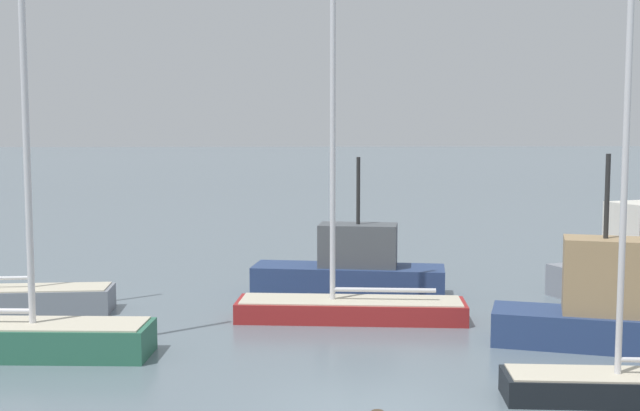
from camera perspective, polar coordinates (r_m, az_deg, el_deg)
The scene contains 7 objects.
ground_plane at distance 17.24m, azimuth 3.29°, elevation -14.63°, with size 600.00×600.00×0.00m, color slate.
sailboat_0 at distance 22.50m, azimuth -21.42°, elevation -8.52°, with size 7.47×2.41×12.42m.
sailboat_2 at distance 27.69m, azimuth -21.15°, elevation -6.17°, with size 6.22×1.68×9.53m.
sailboat_4 at distance 18.95m, azimuth 22.05°, elevation -11.45°, with size 5.98×2.06×11.04m.
sailboat_5 at distance 24.92m, azimuth 2.21°, elevation -7.13°, with size 7.33×2.69×10.47m.
fishing_boat_1 at distance 28.57m, azimuth 2.28°, elevation -4.64°, with size 7.12×3.27×4.99m.
fishing_boat_3 at distance 23.08m, azimuth 20.32°, elevation -7.19°, with size 6.79×3.94×5.30m.
Camera 1 is at (-2.07, -16.07, 5.89)m, focal length 44.26 mm.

